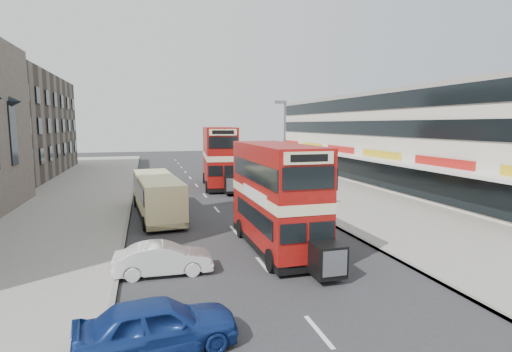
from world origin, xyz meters
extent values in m
plane|color=#28282B|center=(0.00, 0.00, 0.00)|extent=(160.00, 160.00, 0.00)
cube|color=#28282B|center=(0.00, 20.00, 0.01)|extent=(12.00, 90.00, 0.01)
cube|color=gray|center=(12.00, 20.00, 0.07)|extent=(12.00, 90.00, 0.15)
cube|color=gray|center=(-12.00, 20.00, 0.07)|extent=(12.00, 90.00, 0.15)
cube|color=gray|center=(-6.10, 20.00, 0.07)|extent=(0.20, 90.00, 0.16)
cube|color=gray|center=(6.10, 20.00, 0.07)|extent=(0.20, 90.00, 0.16)
cube|color=beige|center=(20.00, 22.00, 4.50)|extent=(8.00, 46.00, 9.00)
cube|color=black|center=(15.95, 22.00, 1.60)|extent=(0.10, 44.00, 2.40)
cube|color=gray|center=(20.00, 22.00, 9.10)|extent=(8.20, 46.20, 0.40)
cube|color=white|center=(15.10, 22.00, 3.00)|extent=(1.80, 44.00, 0.20)
cylinder|color=slate|center=(6.60, 18.00, 4.00)|extent=(0.16, 0.16, 8.00)
cube|color=slate|center=(6.20, 18.00, 8.00)|extent=(1.00, 0.20, 0.25)
cube|color=black|center=(1.27, 4.06, 0.35)|extent=(2.57, 7.96, 0.35)
cube|color=maroon|center=(1.27, 4.06, 1.54)|extent=(2.55, 7.96, 2.18)
cube|color=beige|center=(1.27, 4.06, 2.78)|extent=(2.59, 8.00, 0.45)
cube|color=maroon|center=(1.27, 4.06, 3.97)|extent=(2.55, 7.96, 2.08)
cube|color=maroon|center=(1.27, 4.06, 5.09)|extent=(2.57, 7.98, 0.25)
cube|color=black|center=(1.93, -0.50, 0.89)|extent=(1.20, 1.20, 1.29)
cube|color=black|center=(2.10, 24.48, 0.39)|extent=(3.67, 9.18, 0.39)
cube|color=maroon|center=(2.10, 24.48, 1.73)|extent=(3.65, 9.18, 2.46)
cube|color=beige|center=(2.10, 24.48, 3.13)|extent=(3.69, 9.22, 0.50)
cube|color=maroon|center=(2.10, 24.48, 4.47)|extent=(3.65, 9.18, 2.35)
cube|color=maroon|center=(2.10, 24.48, 5.74)|extent=(3.67, 9.20, 0.28)
cube|color=black|center=(2.29, 19.29, 1.01)|extent=(1.47, 1.47, 1.45)
cube|color=black|center=(-4.20, 12.92, 0.38)|extent=(3.26, 9.73, 0.38)
cube|color=beige|center=(-4.20, 12.92, 1.48)|extent=(3.24, 9.73, 2.48)
imported|color=navy|center=(-4.66, -3.77, 0.75)|extent=(4.56, 2.29, 1.49)
imported|color=white|center=(-4.27, 2.00, 0.66)|extent=(4.02, 1.48, 1.32)
imported|color=#A91012|center=(4.66, 16.61, 0.70)|extent=(4.91, 2.23, 1.39)
imported|color=orange|center=(4.82, 20.64, 0.66)|extent=(4.99, 2.76, 1.32)
imported|color=gray|center=(8.36, 13.13, 1.00)|extent=(0.76, 0.71, 1.70)
imported|color=gray|center=(8.52, 28.89, 1.07)|extent=(1.16, 0.81, 1.83)
imported|color=gray|center=(4.50, 20.65, 0.47)|extent=(0.74, 1.81, 0.93)
imported|color=black|center=(4.50, 20.65, 1.16)|extent=(0.62, 0.43, 1.63)
camera|label=1|loc=(-4.80, -14.44, 6.17)|focal=28.24mm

